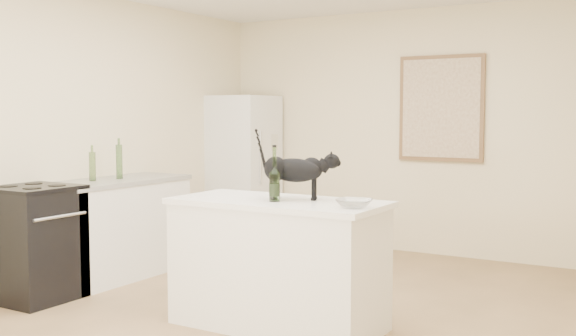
{
  "coord_description": "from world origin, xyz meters",
  "views": [
    {
      "loc": [
        2.54,
        -4.18,
        1.5
      ],
      "look_at": [
        0.15,
        -0.15,
        1.12
      ],
      "focal_mm": 42.33,
      "sensor_mm": 36.0,
      "label": 1
    }
  ],
  "objects_px": {
    "black_cat": "(294,173)",
    "glass_bowl": "(354,203)",
    "fridge": "(243,169)",
    "stove": "(35,244)",
    "wine_bottle": "(274,177)"
  },
  "relations": [
    {
      "from": "black_cat",
      "to": "wine_bottle",
      "type": "xyz_separation_m",
      "value": [
        -0.06,
        -0.16,
        -0.01
      ]
    },
    {
      "from": "stove",
      "to": "black_cat",
      "type": "relative_size",
      "value": 1.72
    },
    {
      "from": "stove",
      "to": "black_cat",
      "type": "height_order",
      "value": "black_cat"
    },
    {
      "from": "fridge",
      "to": "stove",
      "type": "bearing_deg",
      "value": -90.0
    },
    {
      "from": "stove",
      "to": "black_cat",
      "type": "distance_m",
      "value": 2.28
    },
    {
      "from": "stove",
      "to": "glass_bowl",
      "type": "bearing_deg",
      "value": 6.45
    },
    {
      "from": "wine_bottle",
      "to": "glass_bowl",
      "type": "xyz_separation_m",
      "value": [
        0.6,
        -0.01,
        -0.14
      ]
    },
    {
      "from": "stove",
      "to": "wine_bottle",
      "type": "bearing_deg",
      "value": 8.55
    },
    {
      "from": "stove",
      "to": "black_cat",
      "type": "xyz_separation_m",
      "value": [
        2.14,
        0.47,
        0.63
      ]
    },
    {
      "from": "black_cat",
      "to": "glass_bowl",
      "type": "xyz_separation_m",
      "value": [
        0.54,
        -0.17,
        -0.15
      ]
    },
    {
      "from": "stove",
      "to": "fridge",
      "type": "height_order",
      "value": "fridge"
    },
    {
      "from": "black_cat",
      "to": "fridge",
      "type": "bearing_deg",
      "value": 108.03
    },
    {
      "from": "fridge",
      "to": "black_cat",
      "type": "xyz_separation_m",
      "value": [
        2.14,
        -2.48,
        0.23
      ]
    },
    {
      "from": "black_cat",
      "to": "stove",
      "type": "bearing_deg",
      "value": 169.73
    },
    {
      "from": "fridge",
      "to": "glass_bowl",
      "type": "height_order",
      "value": "fridge"
    }
  ]
}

